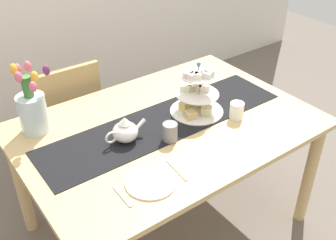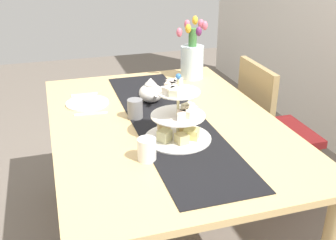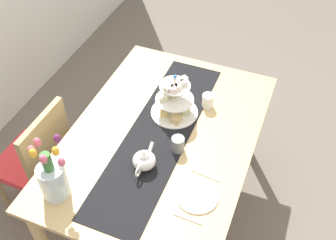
# 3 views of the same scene
# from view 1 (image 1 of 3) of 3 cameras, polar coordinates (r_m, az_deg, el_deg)

# --- Properties ---
(ground_plane) EXTENTS (8.00, 8.00, 0.00)m
(ground_plane) POSITION_cam_1_polar(r_m,az_deg,el_deg) (2.67, -0.10, -14.26)
(ground_plane) COLOR #6B6056
(dining_table) EXTENTS (1.57, 1.09, 0.76)m
(dining_table) POSITION_cam_1_polar(r_m,az_deg,el_deg) (2.23, -0.11, -2.65)
(dining_table) COLOR tan
(dining_table) RESTS_ON ground_plane
(chair_left) EXTENTS (0.43, 0.43, 0.91)m
(chair_left) POSITION_cam_1_polar(r_m,az_deg,el_deg) (2.78, -14.16, 0.32)
(chair_left) COLOR #9C8254
(chair_left) RESTS_ON ground_plane
(table_runner) EXTENTS (1.42, 0.36, 0.00)m
(table_runner) POSITION_cam_1_polar(r_m,az_deg,el_deg) (2.18, -0.43, -0.27)
(table_runner) COLOR black
(table_runner) RESTS_ON dining_table
(tiered_cake_stand) EXTENTS (0.30, 0.30, 0.30)m
(tiered_cake_stand) POSITION_cam_1_polar(r_m,az_deg,el_deg) (2.23, 4.08, 3.32)
(tiered_cake_stand) COLOR beige
(tiered_cake_stand) RESTS_ON table_runner
(teapot) EXTENTS (0.24, 0.13, 0.14)m
(teapot) POSITION_cam_1_polar(r_m,az_deg,el_deg) (2.02, -6.10, -1.58)
(teapot) COLOR white
(teapot) RESTS_ON table_runner
(tulip_vase) EXTENTS (0.20, 0.19, 0.38)m
(tulip_vase) POSITION_cam_1_polar(r_m,az_deg,el_deg) (2.16, -18.67, 1.57)
(tulip_vase) COLOR silver
(tulip_vase) RESTS_ON dining_table
(dinner_plate_left) EXTENTS (0.23, 0.23, 0.01)m
(dinner_plate_left) POSITION_cam_1_polar(r_m,az_deg,el_deg) (1.80, -2.47, -8.78)
(dinner_plate_left) COLOR white
(dinner_plate_left) RESTS_ON dining_table
(fork_left) EXTENTS (0.02, 0.15, 0.01)m
(fork_left) POSITION_cam_1_polar(r_m,az_deg,el_deg) (1.75, -6.48, -10.67)
(fork_left) COLOR silver
(fork_left) RESTS_ON dining_table
(knife_left) EXTENTS (0.03, 0.17, 0.01)m
(knife_left) POSITION_cam_1_polar(r_m,az_deg,el_deg) (1.86, 1.25, -7.07)
(knife_left) COLOR silver
(knife_left) RESTS_ON dining_table
(mug_grey) EXTENTS (0.08, 0.08, 0.09)m
(mug_grey) POSITION_cam_1_polar(r_m,az_deg,el_deg) (2.02, 0.30, -1.69)
(mug_grey) COLOR slate
(mug_grey) RESTS_ON table_runner
(mug_white_text) EXTENTS (0.08, 0.08, 0.09)m
(mug_white_text) POSITION_cam_1_polar(r_m,az_deg,el_deg) (2.23, 9.70, 1.33)
(mug_white_text) COLOR white
(mug_white_text) RESTS_ON dining_table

